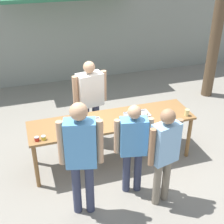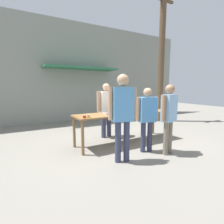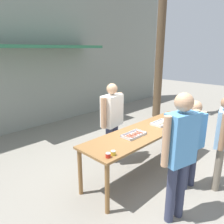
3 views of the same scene
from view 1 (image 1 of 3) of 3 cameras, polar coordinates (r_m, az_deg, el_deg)
The scene contains 11 objects.
ground_plane at distance 5.90m, azimuth 0.00°, elevation -8.64°, with size 24.00×24.00×0.00m, color gray.
serving_table at distance 5.46m, azimuth 0.00°, elevation -2.17°, with size 2.89×0.77×0.86m.
food_tray_sausages at distance 5.30m, azimuth -4.43°, elevation -2.05°, with size 0.45×0.24×0.04m.
food_tray_buns at distance 5.53m, azimuth 4.72°, elevation -0.51°, with size 0.44×0.26×0.07m.
condiment_jar_mustard at distance 4.99m, azimuth -13.58°, elevation -4.79°, with size 0.07×0.07×0.07m.
condiment_jar_ketchup at distance 4.99m, azimuth -12.42°, elevation -4.63°, with size 0.07×0.07×0.07m.
beer_cup at distance 5.66m, azimuth 13.52°, elevation -0.10°, with size 0.08×0.08×0.12m.
person_server_behind_table at distance 5.95m, azimuth -4.01°, elevation 2.92°, with size 0.68×0.35×1.69m.
person_customer_holding_hotdog at distance 4.26m, azimuth -5.69°, elevation -7.16°, with size 0.60×0.33×1.83m.
person_customer_with_cup at distance 4.54m, azimuth 9.61°, elevation -6.84°, with size 0.55×0.30×1.63m.
person_customer_waiting_in_line at distance 4.72m, azimuth 3.90°, elevation -5.69°, with size 0.58×0.30×1.56m.
Camera 1 is at (-1.40, -4.45, 3.61)m, focal length 50.00 mm.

